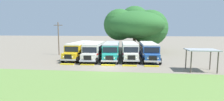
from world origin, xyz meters
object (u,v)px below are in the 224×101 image
at_px(broad_shade_tree, 136,25).
at_px(parked_bus_slot_0, 80,49).
at_px(waiting_shelter, 202,52).
at_px(parked_bus_slot_1, 95,50).
at_px(parked_bus_slot_3, 129,50).
at_px(utility_pole, 59,38).
at_px(parked_bus_slot_2, 112,50).
at_px(parked_bus_slot_4, 148,50).

bearing_deg(broad_shade_tree, parked_bus_slot_0, -130.58).
relative_size(parked_bus_slot_0, waiting_shelter, 3.02).
height_order(parked_bus_slot_1, parked_bus_slot_3, same).
height_order(parked_bus_slot_0, utility_pole, utility_pole).
height_order(parked_bus_slot_1, parked_bus_slot_2, same).
height_order(parked_bus_slot_2, broad_shade_tree, broad_shade_tree).
bearing_deg(parked_bus_slot_1, broad_shade_tree, 148.32).
xyz_separation_m(utility_pole, waiting_shelter, (23.15, -11.25, -1.07)).
relative_size(parked_bus_slot_2, parked_bus_slot_4, 1.00).
bearing_deg(parked_bus_slot_0, parked_bus_slot_3, 94.22).
xyz_separation_m(parked_bus_slot_4, broad_shade_tree, (-1.90, 11.78, 4.61)).
bearing_deg(utility_pole, parked_bus_slot_3, -10.69).
bearing_deg(waiting_shelter, parked_bus_slot_0, 155.14).
distance_m(parked_bus_slot_0, broad_shade_tree, 16.39).
height_order(parked_bus_slot_0, waiting_shelter, parked_bus_slot_0).
relative_size(parked_bus_slot_3, parked_bus_slot_4, 1.01).
bearing_deg(broad_shade_tree, waiting_shelter, -69.46).
bearing_deg(waiting_shelter, parked_bus_slot_3, 136.25).
relative_size(parked_bus_slot_0, parked_bus_slot_1, 1.00).
bearing_deg(utility_pole, parked_bus_slot_0, -29.32).
distance_m(parked_bus_slot_2, broad_shade_tree, 13.81).
distance_m(broad_shade_tree, utility_pole, 18.16).
relative_size(parked_bus_slot_1, parked_bus_slot_2, 0.99).
relative_size(parked_bus_slot_1, broad_shade_tree, 0.72).
bearing_deg(parked_bus_slot_3, parked_bus_slot_4, 83.27).
bearing_deg(waiting_shelter, parked_bus_slot_2, 146.55).
relative_size(parked_bus_slot_0, broad_shade_tree, 0.72).
xyz_separation_m(parked_bus_slot_3, parked_bus_slot_4, (3.30, -0.16, 0.00)).
xyz_separation_m(parked_bus_slot_0, parked_bus_slot_4, (12.14, 0.17, 0.00)).
xyz_separation_m(parked_bus_slot_2, parked_bus_slot_3, (3.11, 0.60, 0.00)).
relative_size(parked_bus_slot_4, utility_pole, 1.66).
distance_m(parked_bus_slot_3, utility_pole, 14.58).
relative_size(utility_pole, waiting_shelter, 1.82).
xyz_separation_m(parked_bus_slot_0, parked_bus_slot_2, (5.73, -0.27, 0.00)).
height_order(parked_bus_slot_3, waiting_shelter, parked_bus_slot_3).
height_order(parked_bus_slot_4, broad_shade_tree, broad_shade_tree).
bearing_deg(waiting_shelter, parked_bus_slot_4, 123.94).
xyz_separation_m(parked_bus_slot_0, broad_shade_tree, (10.23, 11.95, 4.61)).
distance_m(parked_bus_slot_2, utility_pole, 11.72).
bearing_deg(parked_bus_slot_1, waiting_shelter, 61.92).
relative_size(parked_bus_slot_2, waiting_shelter, 3.03).
xyz_separation_m(parked_bus_slot_1, parked_bus_slot_4, (9.33, 0.79, 0.00)).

